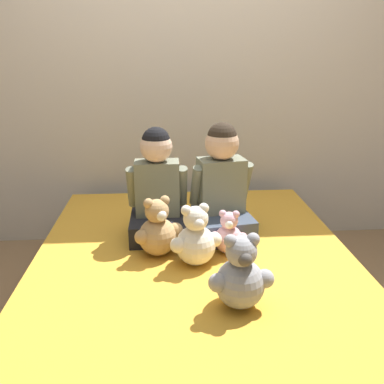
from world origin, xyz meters
TOP-DOWN VIEW (x-y plane):
  - ground_plane at (0.00, 0.00)m, footprint 14.00×14.00m
  - wall_behind_bed at (0.00, 1.09)m, footprint 8.00×0.06m
  - bed at (0.00, 0.00)m, footprint 1.64×1.90m
  - child_on_left at (-0.18, 0.23)m, footprint 0.33×0.31m
  - child_on_right at (0.17, 0.23)m, footprint 0.36×0.38m
  - teddy_bear_held_by_left_child at (-0.18, 0.00)m, footprint 0.24×0.20m
  - teddy_bear_held_by_right_child at (0.18, -0.01)m, footprint 0.19×0.15m
  - teddy_bear_between_children at (-0.00, -0.11)m, footprint 0.25×0.20m
  - teddy_bear_at_foot_of_bed at (0.15, -0.47)m, footprint 0.27×0.20m

SIDE VIEW (x-z plane):
  - ground_plane at x=0.00m, z-range 0.00..0.00m
  - bed at x=0.00m, z-range 0.00..0.41m
  - teddy_bear_held_by_right_child at x=0.18m, z-range 0.39..0.63m
  - teddy_bear_held_by_left_child at x=-0.18m, z-range 0.39..0.70m
  - teddy_bear_between_children at x=0.00m, z-range 0.39..0.70m
  - teddy_bear_at_foot_of_bed at x=0.15m, z-range 0.39..0.71m
  - child_on_left at x=-0.18m, z-range 0.37..0.98m
  - child_on_right at x=0.17m, z-range 0.38..1.01m
  - wall_behind_bed at x=0.00m, z-range 0.00..2.50m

